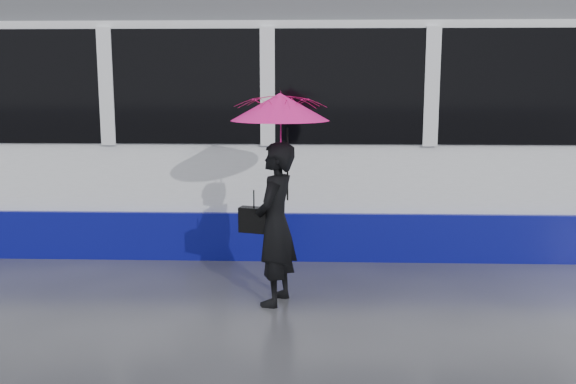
{
  "coord_description": "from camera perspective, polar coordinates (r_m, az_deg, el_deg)",
  "views": [
    {
      "loc": [
        0.78,
        -6.68,
        2.29
      ],
      "look_at": [
        0.53,
        0.09,
        1.1
      ],
      "focal_mm": 40.0,
      "sensor_mm": 36.0,
      "label": 1
    }
  ],
  "objects": [
    {
      "name": "woman",
      "position": [
        6.54,
        -1.13,
        -2.88
      ],
      "size": [
        0.55,
        0.7,
        1.67
      ],
      "primitive_type": "imported",
      "rotation": [
        0.0,
        0.0,
        -1.85
      ],
      "color": "black",
      "rests_on": "ground"
    },
    {
      "name": "umbrella",
      "position": [
        6.39,
        -0.71,
        5.87
      ],
      "size": [
        1.22,
        1.22,
        1.13
      ],
      "rotation": [
        0.0,
        0.0,
        -0.28
      ],
      "color": "#F2145A",
      "rests_on": "ground"
    },
    {
      "name": "ground",
      "position": [
        7.1,
        -4.38,
        -8.88
      ],
      "size": [
        90.0,
        90.0,
        0.0
      ],
      "primitive_type": "plane",
      "color": "#2C2C31",
      "rests_on": "ground"
    },
    {
      "name": "tram",
      "position": [
        9.4,
        14.19,
        5.68
      ],
      "size": [
        26.0,
        2.56,
        3.35
      ],
      "color": "white",
      "rests_on": "ground"
    },
    {
      "name": "handbag",
      "position": [
        6.56,
        -3.04,
        -2.48
      ],
      "size": [
        0.32,
        0.21,
        0.44
      ],
      "rotation": [
        0.0,
        0.0,
        -0.28
      ],
      "color": "black",
      "rests_on": "ground"
    },
    {
      "name": "rails",
      "position": [
        9.49,
        -2.68,
        -3.96
      ],
      "size": [
        34.0,
        1.51,
        0.02
      ],
      "color": "#3F3D38",
      "rests_on": "ground"
    }
  ]
}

